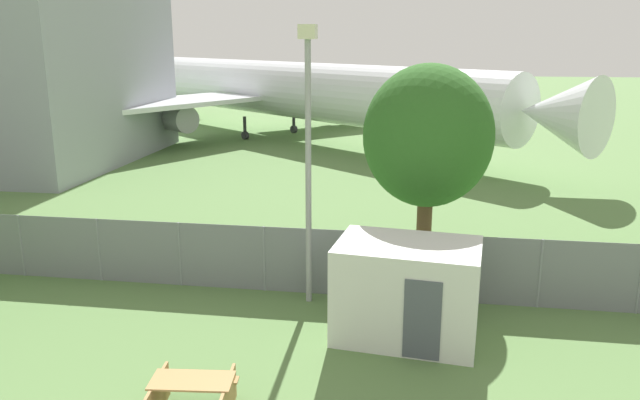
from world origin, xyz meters
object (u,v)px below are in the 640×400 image
object	(u,v)px
airplane	(281,90)
picnic_bench_near_cabin	(193,393)
portable_cabin	(407,291)
tree_near_hangar	(428,137)

from	to	relation	value
airplane	picnic_bench_near_cabin	bearing A→B (deg)	-42.05
portable_cabin	picnic_bench_near_cabin	bearing A→B (deg)	-128.29
tree_near_hangar	airplane	bearing A→B (deg)	111.19
airplane	tree_near_hangar	distance (m)	28.08
portable_cabin	picnic_bench_near_cabin	world-z (taller)	portable_cabin
portable_cabin	tree_near_hangar	distance (m)	5.29
airplane	picnic_bench_near_cabin	world-z (taller)	airplane
airplane	portable_cabin	world-z (taller)	airplane
airplane	tree_near_hangar	bearing A→B (deg)	-30.29
tree_near_hangar	picnic_bench_near_cabin	bearing A→B (deg)	-118.23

